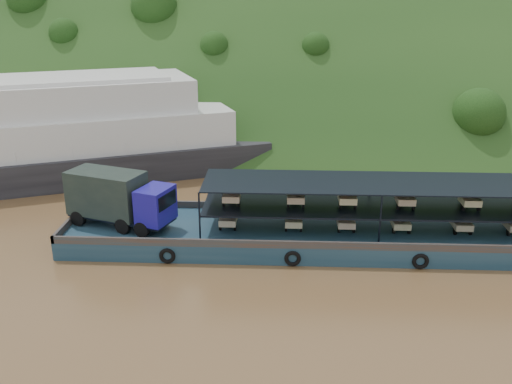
{
  "coord_description": "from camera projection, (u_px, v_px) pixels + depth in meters",
  "views": [
    {
      "loc": [
        -0.19,
        -34.63,
        16.56
      ],
      "look_at": [
        -2.0,
        3.0,
        3.2
      ],
      "focal_mm": 40.0,
      "sensor_mm": 36.0,
      "label": 1
    }
  ],
  "objects": [
    {
      "name": "ground",
      "position": [
        284.0,
        252.0,
        38.12
      ],
      "size": [
        160.0,
        160.0,
        0.0
      ],
      "primitive_type": "plane",
      "color": "brown",
      "rests_on": "ground"
    },
    {
      "name": "hillside",
      "position": [
        284.0,
        129.0,
        72.01
      ],
      "size": [
        140.0,
        39.6,
        39.6
      ],
      "primitive_type": "cube",
      "rotation": [
        0.79,
        0.0,
        0.0
      ],
      "color": "#153412",
      "rests_on": "ground"
    },
    {
      "name": "cargo_barge",
      "position": [
        297.0,
        227.0,
        39.07
      ],
      "size": [
        35.11,
        7.18,
        4.95
      ],
      "color": "#132F43",
      "rests_on": "ground"
    },
    {
      "name": "passenger_ferry",
      "position": [
        17.0,
        137.0,
        51.84
      ],
      "size": [
        46.39,
        28.07,
        9.22
      ],
      "rotation": [
        0.0,
        0.0,
        0.4
      ],
      "color": "black",
      "rests_on": "ground"
    }
  ]
}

